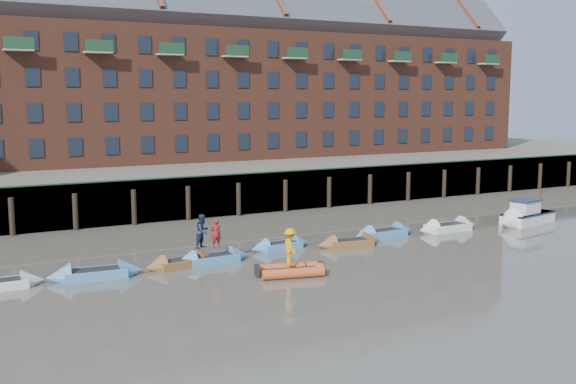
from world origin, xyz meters
TOP-DOWN VIEW (x-y plane):
  - ground at (0.00, 0.00)m, footprint 220.00×220.00m
  - foreshore at (0.00, 18.00)m, footprint 110.00×8.00m
  - mud_band at (0.00, 14.60)m, footprint 110.00×1.60m
  - river_wall at (-0.00, 22.38)m, footprint 110.00×1.23m
  - bank_terrace at (0.00, 36.00)m, footprint 110.00×28.00m
  - apartment_terrace at (-0.00, 36.99)m, footprint 80.60×15.56m
  - rowboat_1 at (-11.35, 9.03)m, footprint 4.85×1.82m
  - rowboat_2 at (-6.75, 9.29)m, footprint 4.37×1.90m
  - rowboat_3 at (-4.95, 9.32)m, footprint 4.42×1.47m
  - rowboat_4 at (-0.09, 10.64)m, footprint 4.06×1.52m
  - rowboat_5 at (3.97, 9.28)m, footprint 4.37×1.65m
  - rowboat_6 at (7.53, 10.68)m, footprint 4.68×1.61m
  - rowboat_7 at (12.49, 10.21)m, footprint 4.91×1.51m
  - rib_tender at (-2.25, 4.94)m, footprint 3.55×2.31m
  - motor_launch at (18.50, 9.47)m, footprint 5.77×2.87m
  - person_rower_a at (-4.76, 9.26)m, footprint 0.61×0.43m
  - person_rower_b at (-5.45, 9.45)m, footprint 1.16×1.11m
  - person_rib_crew at (-2.39, 5.01)m, footprint 0.85×1.30m

SIDE VIEW (x-z plane):
  - ground at x=0.00m, z-range 0.00..0.00m
  - foreshore at x=0.00m, z-range -0.25..0.25m
  - mud_band at x=0.00m, z-range -0.05..0.05m
  - rowboat_4 at x=-0.09m, z-range -0.37..0.78m
  - rowboat_2 at x=-6.75m, z-range -0.40..0.83m
  - rowboat_5 at x=3.97m, z-range -0.40..0.84m
  - rowboat_3 at x=-4.95m, z-range -0.41..0.86m
  - rowboat_6 at x=7.53m, z-range -0.43..0.91m
  - rowboat_1 at x=-11.35m, z-range -0.44..0.93m
  - rowboat_7 at x=12.49m, z-range -0.46..0.96m
  - rib_tender at x=-2.25m, z-range -0.04..0.56m
  - motor_launch at x=18.50m, z-range -0.56..1.72m
  - person_rib_crew at x=-2.39m, z-range 0.56..2.45m
  - river_wall at x=0.00m, z-range -0.06..3.24m
  - bank_terrace at x=0.00m, z-range 0.00..3.20m
  - person_rower_a at x=-4.76m, z-range 0.85..2.45m
  - person_rower_b at x=-5.45m, z-range 0.85..2.74m
  - apartment_terrace at x=0.00m, z-range 2.34..23.31m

